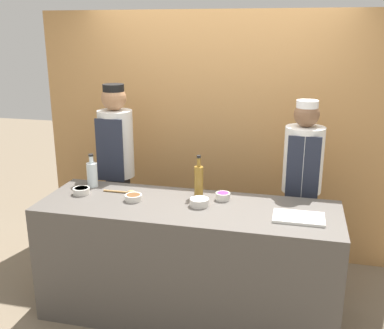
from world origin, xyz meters
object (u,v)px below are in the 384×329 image
(sauce_bowl_yellow, at_px, (199,202))
(chef_left, at_px, (117,169))
(bottle_clear, at_px, (92,174))
(sauce_bowl_green, at_px, (81,191))
(bottle_vinegar, at_px, (199,180))
(cutting_board, at_px, (299,218))
(sauce_bowl_brown, at_px, (133,197))
(chef_right, at_px, (301,189))
(wooden_spoon, at_px, (124,192))
(sauce_bowl_purple, at_px, (223,196))

(sauce_bowl_yellow, xyz_separation_m, chef_left, (-0.93, 0.64, 0.00))
(bottle_clear, distance_m, chef_left, 0.43)
(sauce_bowl_green, xyz_separation_m, bottle_vinegar, (0.93, 0.19, 0.10))
(cutting_board, relative_size, bottle_vinegar, 1.07)
(sauce_bowl_brown, height_order, chef_right, chef_right)
(bottle_vinegar, xyz_separation_m, chef_left, (-0.87, 0.42, -0.10))
(sauce_bowl_green, distance_m, chef_left, 0.61)
(bottle_vinegar, height_order, wooden_spoon, bottle_vinegar)
(chef_left, bearing_deg, chef_right, 0.00)
(sauce_bowl_green, xyz_separation_m, cutting_board, (1.72, -0.10, -0.02))
(bottle_vinegar, relative_size, chef_left, 0.19)
(sauce_bowl_yellow, bearing_deg, wooden_spoon, 169.32)
(sauce_bowl_green, xyz_separation_m, bottle_clear, (0.01, 0.19, 0.08))
(bottle_clear, bearing_deg, sauce_bowl_purple, -2.60)
(bottle_clear, relative_size, wooden_spoon, 1.04)
(cutting_board, bearing_deg, bottle_vinegar, 159.52)
(sauce_bowl_green, bearing_deg, chef_right, 19.40)
(sauce_bowl_purple, xyz_separation_m, sauce_bowl_green, (-1.14, -0.14, -0.00))
(sauce_bowl_green, height_order, cutting_board, sauce_bowl_green)
(chef_left, distance_m, chef_right, 1.68)
(cutting_board, height_order, bottle_vinegar, bottle_vinegar)
(wooden_spoon, bearing_deg, cutting_board, -8.13)
(chef_left, relative_size, chef_right, 1.05)
(bottle_vinegar, distance_m, chef_left, 0.97)
(sauce_bowl_purple, xyz_separation_m, chef_right, (0.60, 0.47, -0.06))
(bottle_clear, xyz_separation_m, chef_right, (1.72, 0.42, -0.13))
(cutting_board, bearing_deg, chef_left, 156.83)
(sauce_bowl_green, xyz_separation_m, wooden_spoon, (0.33, 0.10, -0.02))
(sauce_bowl_purple, relative_size, wooden_spoon, 0.42)
(cutting_board, relative_size, chef_left, 0.20)
(cutting_board, height_order, chef_left, chef_left)
(sauce_bowl_green, bearing_deg, wooden_spoon, 16.44)
(sauce_bowl_brown, relative_size, wooden_spoon, 0.49)
(sauce_bowl_yellow, bearing_deg, sauce_bowl_purple, 48.03)
(sauce_bowl_purple, distance_m, sauce_bowl_yellow, 0.23)
(sauce_bowl_yellow, bearing_deg, chef_right, 40.37)
(bottle_vinegar, distance_m, bottle_clear, 0.92)
(cutting_board, bearing_deg, sauce_bowl_brown, 177.17)
(wooden_spoon, relative_size, chef_left, 0.16)
(bottle_clear, relative_size, chef_right, 0.17)
(sauce_bowl_purple, xyz_separation_m, chef_left, (-1.08, 0.47, 0.00))
(sauce_bowl_purple, distance_m, chef_left, 1.18)
(sauce_bowl_green, bearing_deg, sauce_bowl_yellow, -1.50)
(bottle_clear, bearing_deg, bottle_vinegar, -0.02)
(bottle_vinegar, distance_m, chef_right, 0.92)
(sauce_bowl_brown, bearing_deg, wooden_spoon, 133.81)
(bottle_vinegar, bearing_deg, sauce_bowl_purple, -13.93)
(wooden_spoon, height_order, chef_right, chef_right)
(sauce_bowl_yellow, bearing_deg, sauce_bowl_green, 178.50)
(sauce_bowl_green, bearing_deg, sauce_bowl_purple, 7.15)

